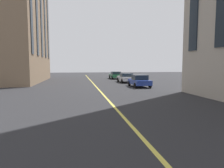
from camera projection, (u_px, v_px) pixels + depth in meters
name	position (u px, v px, depth m)	size (l,w,h in m)	color
lane_centre_line	(107.00, 99.00, 14.30)	(80.00, 0.16, 0.01)	#D8C64C
car_green_parked_a	(116.00, 75.00, 36.87)	(4.40, 1.95, 1.37)	#1E6038
car_blue_parked_b	(139.00, 81.00, 22.70)	(3.90, 1.89, 1.40)	navy
car_silver_oncoming	(126.00, 78.00, 28.97)	(4.40, 1.95, 1.37)	#B7BABF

